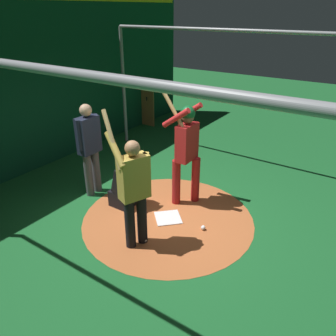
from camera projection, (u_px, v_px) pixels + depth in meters
ground_plane at (168, 218)px, 5.64m from camera, size 27.04×27.04×0.00m
dirt_circle at (168, 218)px, 5.64m from camera, size 2.87×2.87×0.01m
home_plate at (168, 218)px, 5.64m from camera, size 0.59×0.59×0.01m
batter at (186, 146)px, 5.66m from camera, size 0.68×0.49×2.14m
catcher at (125, 186)px, 5.86m from camera, size 0.58×0.40×0.97m
umpire at (89, 145)px, 6.01m from camera, size 0.22×0.49×1.74m
visitor at (134, 188)px, 4.63m from camera, size 0.65×0.52×2.04m
back_wall at (19, 85)px, 6.67m from camera, size 0.23×11.04×3.62m
cage_frame at (168, 98)px, 4.75m from camera, size 6.06×4.96×2.88m
bat_rack at (146, 109)px, 9.98m from camera, size 0.58×0.20×1.05m
baseball_0 at (139, 201)px, 6.05m from camera, size 0.07×0.07×0.07m
baseball_1 at (203, 228)px, 5.33m from camera, size 0.07×0.07×0.07m
baseball_2 at (145, 240)px, 5.05m from camera, size 0.07×0.07×0.07m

